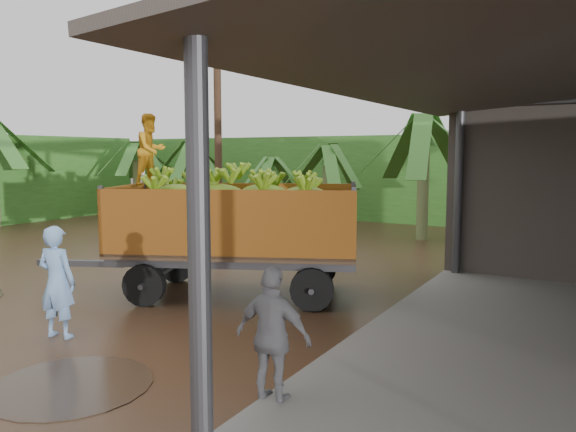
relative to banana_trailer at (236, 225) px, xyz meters
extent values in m
plane|color=black|center=(-1.86, -1.70, -1.43)|extent=(100.00, 100.00, 0.00)
cube|color=#2D661E|center=(-3.86, 14.30, 0.37)|extent=(22.00, 3.00, 3.60)
cube|color=#47474C|center=(-3.00, -1.31, -0.86)|extent=(1.78, 0.87, 0.13)
imported|color=#C68417|center=(-1.62, -0.63, 1.49)|extent=(0.61, 0.75, 1.44)
imported|color=#7DA9E3|center=(-0.88, -3.54, -0.56)|extent=(0.71, 0.54, 1.75)
imported|color=slate|center=(3.27, -3.92, -0.63)|extent=(0.95, 0.42, 1.60)
cylinder|color=#47301E|center=(-4.53, 5.49, 2.90)|extent=(0.24, 0.24, 8.67)
camera|label=1|loc=(6.45, -9.12, 1.41)|focal=35.00mm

